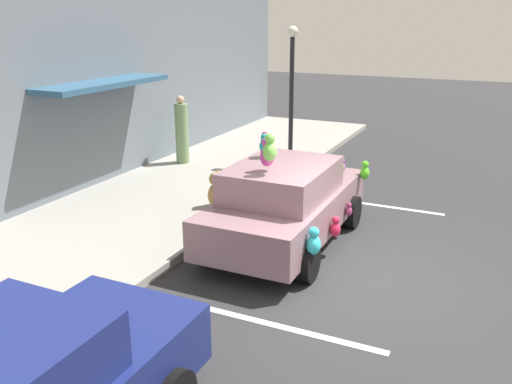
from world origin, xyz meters
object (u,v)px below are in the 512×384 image
Objects in this scene: plush_covered_car at (285,202)px; pedestrian_near_shopfront at (182,132)px; teddy_bear_on_sidewalk at (216,190)px; street_lamp_post at (292,81)px.

plush_covered_car is 2.25× the size of pedestrian_near_shopfront.
pedestrian_near_shopfront reaches higher than teddy_bear_on_sidewalk.
teddy_bear_on_sidewalk is at bearing 178.23° from street_lamp_post.
street_lamp_post is (3.92, -0.12, 1.88)m from teddy_bear_on_sidewalk.
teddy_bear_on_sidewalk is 0.42× the size of pedestrian_near_shopfront.
plush_covered_car is 5.82m from pedestrian_near_shopfront.
pedestrian_near_shopfront is (-1.14, 2.71, -1.38)m from street_lamp_post.
street_lamp_post is 1.97× the size of pedestrian_near_shopfront.
street_lamp_post is at bearing -67.12° from pedestrian_near_shopfront.
plush_covered_car is at bearing -114.77° from teddy_bear_on_sidewalk.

